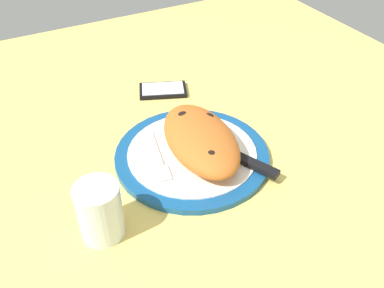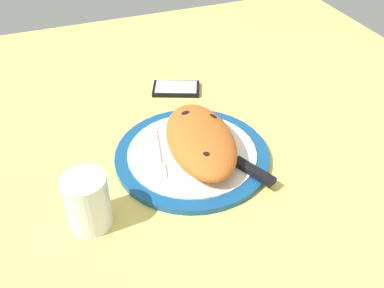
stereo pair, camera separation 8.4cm
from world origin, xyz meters
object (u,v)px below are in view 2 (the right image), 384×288
Objects in this scene: smartphone at (176,89)px; water_glass at (88,205)px; calzone at (201,140)px; fork at (158,157)px; plate at (192,155)px; knife at (241,164)px.

smartphone is 44.93cm from water_glass.
fork is (-1.39, -8.37, -3.00)cm from calzone.
fork is at bearing 124.42° from water_glass.
plate is at bearing -11.96° from smartphone.
water_glass is (35.30, -27.52, 3.85)cm from smartphone.
smartphone is 1.29× the size of water_glass.
plate is 24.47cm from water_glass.
knife reaches higher than smartphone.
water_glass is at bearing -37.94° from smartphone.
plate is 10.36cm from knife.
water_glass is at bearing -55.58° from fork.
calzone reaches higher than plate.
water_glass is (2.56, -29.41, 2.32)cm from knife.
plate reaches higher than smartphone.
knife is at bearing 60.87° from fork.
plate is at bearing 113.89° from water_glass.
calzone is at bearing 64.01° from plate.
water_glass reaches higher than smartphone.
plate is 3.03× the size of water_glass.
fork is at bearing -95.45° from plate.
knife is (7.89, 14.15, 0.29)cm from fork.
smartphone is at bearing 142.06° from water_glass.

